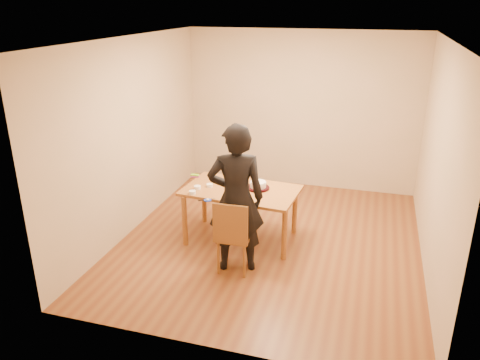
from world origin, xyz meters
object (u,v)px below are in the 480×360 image
(cake_plate, at_px, (258,188))
(dining_table, at_px, (241,190))
(dining_chair, at_px, (235,236))
(cake, at_px, (258,185))
(person, at_px, (236,199))

(cake_plate, bearing_deg, dining_table, -159.30)
(dining_table, relative_size, cake_plate, 4.90)
(dining_chair, bearing_deg, cake, 83.99)
(cake, distance_m, person, 0.82)
(dining_table, height_order, cake_plate, cake_plate)
(cake, relative_size, person, 0.12)
(dining_table, xyz_separation_m, person, (0.15, -0.73, 0.20))
(dining_table, height_order, dining_chair, dining_table)
(dining_chair, height_order, person, person)
(dining_table, height_order, cake, cake)
(dining_chair, height_order, cake_plate, cake_plate)
(dining_chair, xyz_separation_m, person, (0.00, 0.05, 0.48))
(dining_chair, distance_m, person, 0.48)
(cake_plate, distance_m, person, 0.83)
(dining_table, xyz_separation_m, cake, (0.22, 0.08, 0.08))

